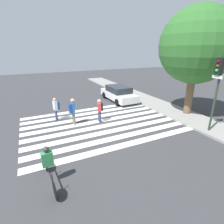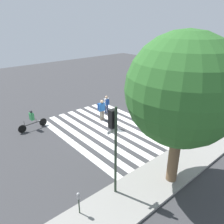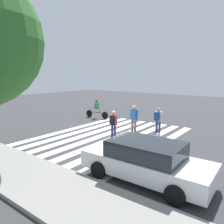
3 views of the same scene
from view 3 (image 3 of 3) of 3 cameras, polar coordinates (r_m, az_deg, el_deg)
ground_plane at (r=13.64m, az=-0.50°, el=-6.28°), size 60.00×60.00×0.00m
sidewalk_curb at (r=9.73m, az=-24.22°, el=-13.48°), size 36.00×2.50×0.14m
crosswalk_stripes at (r=13.64m, az=-0.50°, el=-6.26°), size 6.88×10.00×0.01m
pedestrian_child_with_backpack at (r=13.11m, az=0.34°, el=-2.62°), size 0.49×0.44×1.64m
pedestrian_adult_yellow_jacket at (r=14.54m, az=11.93°, el=-1.57°), size 0.49×0.43×1.65m
pedestrian_adult_blue_shirt at (r=14.35m, az=5.80°, el=-1.18°), size 0.54×0.51×1.80m
cyclist_near_curb at (r=19.09m, az=-3.99°, el=0.98°), size 2.35×0.42×1.59m
car_parked_silver_sedan at (r=8.09m, az=8.78°, el=-12.36°), size 4.66×2.04×1.45m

